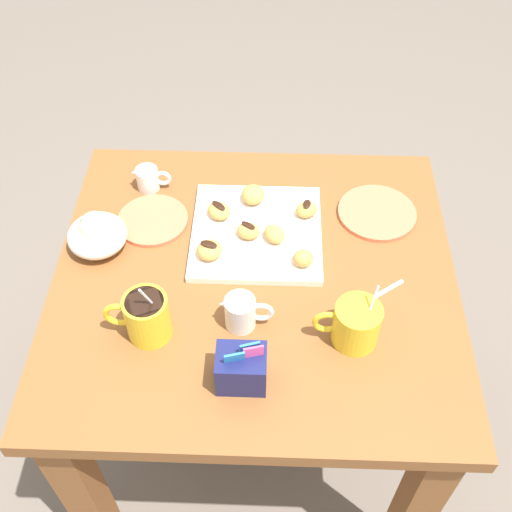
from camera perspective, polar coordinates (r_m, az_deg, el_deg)
ground_plane at (r=1.92m, az=-0.08°, el=-15.49°), size 8.00×8.00×0.00m
dining_table at (r=1.43m, az=-0.11°, el=-5.48°), size 0.84×0.79×0.72m
pastry_plate_square at (r=1.38m, az=0.21°, el=2.16°), size 0.28×0.28×0.02m
coffee_mug_yellow_left at (r=1.19m, az=9.05°, el=-6.07°), size 0.13×0.09×0.14m
coffee_mug_yellow_right at (r=1.20m, az=-10.00°, el=-5.40°), size 0.13×0.08×0.15m
cream_pitcher_white at (r=1.20m, az=-1.36°, el=-5.08°), size 0.10×0.06×0.07m
sugar_caddy at (r=1.13m, az=-1.34°, el=-10.18°), size 0.09×0.07×0.11m
ice_cream_bowl at (r=1.37m, az=-14.30°, el=1.98°), size 0.13×0.13×0.09m
chocolate_sauce_pitcher at (r=1.49m, az=-9.81°, el=7.04°), size 0.09×0.05×0.06m
saucer_coral_left at (r=1.45m, az=10.96°, el=3.89°), size 0.18×0.18×0.01m
saucer_coral_right at (r=1.43m, az=-9.40°, el=3.22°), size 0.16×0.16×0.01m
loose_spoon_near_saucer at (r=1.28m, az=9.86°, el=-4.21°), size 0.14×0.10×0.01m
beignet_0 at (r=1.30m, az=4.34°, el=-0.21°), size 0.06×0.06×0.03m
beignet_1 at (r=1.34m, az=1.68°, el=2.02°), size 0.06×0.07×0.03m
beignet_2 at (r=1.35m, az=-0.71°, el=2.29°), size 0.06×0.05×0.03m
chocolate_drizzle_2 at (r=1.33m, az=-0.71°, el=2.84°), size 0.04×0.03×0.00m
beignet_3 at (r=1.31m, az=-4.27°, el=0.55°), size 0.07×0.07×0.03m
chocolate_drizzle_3 at (r=1.30m, az=-4.32°, el=1.09°), size 0.04×0.03×0.00m
beignet_4 at (r=1.40m, az=4.62°, el=4.23°), size 0.06×0.05×0.03m
chocolate_drizzle_4 at (r=1.38m, az=4.67°, el=4.76°), size 0.02×0.03×0.00m
beignet_5 at (r=1.42m, az=-0.27°, el=5.63°), size 0.05×0.06×0.04m
beignet_6 at (r=1.39m, az=-3.39°, el=4.13°), size 0.07×0.07×0.03m
chocolate_drizzle_6 at (r=1.38m, az=-3.42°, el=4.64°), size 0.04×0.04×0.00m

